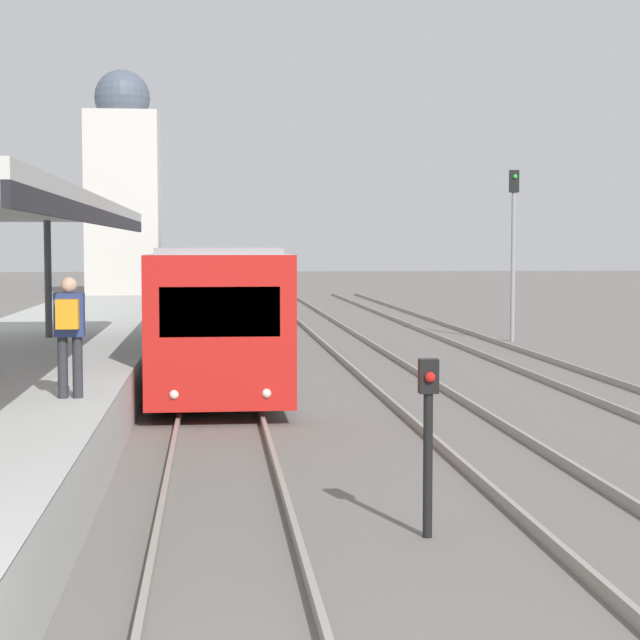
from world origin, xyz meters
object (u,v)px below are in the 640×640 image
Objects in this scene: person_on_platform at (69,327)px; train_near at (214,273)px; signal_post_near at (428,427)px; signal_mast_far at (513,235)px.

train_near reaches higher than person_on_platform.
person_on_platform is at bearing 136.64° from signal_post_near.
signal_mast_far is at bearing 57.94° from person_on_platform.
signal_post_near is (4.18, -3.95, -0.79)m from person_on_platform.
person_on_platform is 0.02× the size of train_near.
signal_mast_far reaches higher than train_near.
train_near is 37.01× the size of signal_post_near.
person_on_platform is 5.80m from signal_post_near.
signal_mast_far is (7.29, 22.26, 2.22)m from signal_post_near.
person_on_platform is at bearing -122.06° from signal_mast_far.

